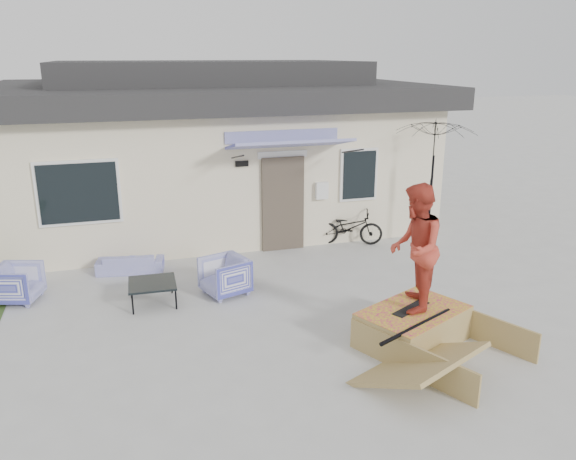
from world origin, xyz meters
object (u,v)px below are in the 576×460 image
object	(u,v)px
armchair_left	(17,282)
bicycle	(349,224)
patio_umbrella	(433,171)
loveseat	(130,260)
skateboard	(411,308)
armchair_right	(225,274)
coffee_table	(153,293)
skater	(415,246)
skate_ramp	(413,326)

from	to	relation	value
armchair_left	bicycle	size ratio (longest dim) A/B	0.48
patio_umbrella	bicycle	bearing A→B (deg)	157.12
bicycle	patio_umbrella	size ratio (longest dim) A/B	0.70
loveseat	patio_umbrella	distance (m)	6.73
patio_umbrella	skateboard	bearing A→B (deg)	-123.53
bicycle	skateboard	world-z (taller)	bicycle
armchair_left	armchair_right	size ratio (longest dim) A/B	0.97
armchair_right	patio_umbrella	bearing A→B (deg)	86.34
loveseat	skateboard	world-z (taller)	skateboard
armchair_right	coffee_table	bearing A→B (deg)	-106.63
armchair_left	patio_umbrella	distance (m)	8.63
armchair_left	skater	bearing A→B (deg)	-102.31
armchair_left	patio_umbrella	xyz separation A→B (m)	(8.50, 0.54, 1.38)
armchair_right	bicycle	distance (m)	3.85
bicycle	patio_umbrella	bearing A→B (deg)	-91.97
armchair_right	bicycle	size ratio (longest dim) A/B	0.50
armchair_right	skater	size ratio (longest dim) A/B	0.40
loveseat	skate_ramp	size ratio (longest dim) A/B	0.62
loveseat	armchair_right	xyz separation A→B (m)	(1.61, -1.66, 0.13)
coffee_table	skateboard	bearing A→B (deg)	-35.09
bicycle	coffee_table	bearing A→B (deg)	134.87
armchair_left	patio_umbrella	bearing A→B (deg)	-69.06
armchair_left	loveseat	bearing A→B (deg)	-48.03
patio_umbrella	skater	world-z (taller)	skater
armchair_right	skateboard	size ratio (longest dim) A/B	1.02
coffee_table	patio_umbrella	distance (m)	6.56
armchair_right	coffee_table	xyz separation A→B (m)	(-1.29, -0.04, -0.18)
bicycle	patio_umbrella	xyz separation A→B (m)	(1.65, -0.69, 1.26)
coffee_table	patio_umbrella	world-z (taller)	patio_umbrella
patio_umbrella	skater	distance (m)	4.69
armchair_left	coffee_table	size ratio (longest dim) A/B	0.92
armchair_right	skateboard	world-z (taller)	armchair_right
armchair_left	armchair_right	distance (m)	3.64
armchair_left	skateboard	xyz separation A→B (m)	(5.92, -3.36, 0.18)
bicycle	skate_ramp	xyz separation A→B (m)	(-0.92, -4.65, -0.23)
loveseat	armchair_right	world-z (taller)	armchair_right
armchair_right	patio_umbrella	world-z (taller)	patio_umbrella
loveseat	armchair_right	distance (m)	2.31
armchair_right	skateboard	distance (m)	3.51
skater	loveseat	bearing A→B (deg)	-107.65
armchair_left	skateboard	distance (m)	6.81
skate_ramp	skater	xyz separation A→B (m)	(-0.02, 0.05, 1.27)
loveseat	skate_ramp	bearing A→B (deg)	142.38
loveseat	armchair_left	bearing A→B (deg)	34.28
skateboard	skate_ramp	bearing A→B (deg)	-93.05
coffee_table	bicycle	size ratio (longest dim) A/B	0.53
bicycle	patio_umbrella	distance (m)	2.18
patio_umbrella	skater	xyz separation A→B (m)	(-2.59, -3.90, -0.22)
bicycle	skate_ramp	distance (m)	4.74
armchair_left	armchair_right	xyz separation A→B (m)	(3.56, -0.76, 0.01)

